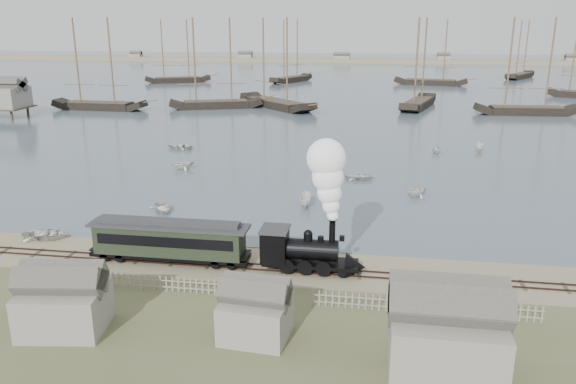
# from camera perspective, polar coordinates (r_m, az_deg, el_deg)

# --- Properties ---
(ground) EXTENTS (600.00, 600.00, 0.00)m
(ground) POSITION_cam_1_polar(r_m,az_deg,el_deg) (46.63, -2.58, -6.71)
(ground) COLOR tan
(ground) RESTS_ON ground
(harbor_water) EXTENTS (600.00, 336.00, 0.06)m
(harbor_water) POSITION_cam_1_polar(r_m,az_deg,el_deg) (212.87, 6.76, 11.63)
(harbor_water) COLOR #435560
(harbor_water) RESTS_ON ground
(rail_track) EXTENTS (120.00, 1.80, 0.16)m
(rail_track) POSITION_cam_1_polar(r_m,az_deg,el_deg) (44.83, -3.09, -7.66)
(rail_track) COLOR #32201B
(rail_track) RESTS_ON ground
(picket_fence_west) EXTENTS (19.00, 0.10, 1.20)m
(picket_fence_west) POSITION_cam_1_polar(r_m,az_deg,el_deg) (42.35, -13.29, -9.71)
(picket_fence_west) COLOR gray
(picket_fence_west) RESTS_ON ground
(picket_fence_east) EXTENTS (15.00, 0.10, 1.20)m
(picket_fence_east) POSITION_cam_1_polar(r_m,az_deg,el_deg) (39.24, 13.70, -11.97)
(picket_fence_east) COLOR gray
(picket_fence_east) RESTS_ON ground
(shed_left) EXTENTS (5.00, 4.00, 4.10)m
(shed_left) POSITION_cam_1_polar(r_m,az_deg,el_deg) (39.11, -21.53, -12.84)
(shed_left) COLOR gray
(shed_left) RESTS_ON ground
(shed_mid) EXTENTS (4.00, 3.50, 3.60)m
(shed_mid) POSITION_cam_1_polar(r_m,az_deg,el_deg) (35.81, -3.28, -14.47)
(shed_mid) COLOR gray
(shed_mid) RESTS_ON ground
(shed_right) EXTENTS (6.00, 5.00, 5.10)m
(shed_right) POSITION_cam_1_polar(r_m,az_deg,el_deg) (33.75, 15.41, -17.25)
(shed_right) COLOR gray
(shed_right) RESTS_ON ground
(far_spit) EXTENTS (500.00, 20.00, 1.80)m
(far_spit) POSITION_cam_1_polar(r_m,az_deg,el_deg) (292.61, 7.47, 12.96)
(far_spit) COLOR gray
(far_spit) RESTS_ON ground
(locomotive) EXTENTS (8.11, 3.03, 10.11)m
(locomotive) POSITION_cam_1_polar(r_m,az_deg,el_deg) (42.40, 3.47, -2.41)
(locomotive) COLOR black
(locomotive) RESTS_ON ground
(passenger_coach) EXTENTS (12.94, 2.50, 3.14)m
(passenger_coach) POSITION_cam_1_polar(r_m,az_deg,el_deg) (46.03, -11.96, -4.71)
(passenger_coach) COLOR black
(passenger_coach) RESTS_ON ground
(beached_dinghy) EXTENTS (3.09, 4.18, 0.83)m
(beached_dinghy) POSITION_cam_1_polar(r_m,az_deg,el_deg) (55.03, -23.40, -3.93)
(beached_dinghy) COLOR silver
(beached_dinghy) RESTS_ON ground
(rowboat_0) EXTENTS (4.14, 3.85, 0.70)m
(rowboat_0) POSITION_cam_1_polar(r_m,az_deg,el_deg) (59.05, -12.60, -1.57)
(rowboat_0) COLOR silver
(rowboat_0) RESTS_ON harbor_water
(rowboat_1) EXTENTS (3.79, 3.96, 1.61)m
(rowboat_1) POSITION_cam_1_polar(r_m,az_deg,el_deg) (75.47, -10.65, 2.90)
(rowboat_1) COLOR silver
(rowboat_1) RESTS_ON harbor_water
(rowboat_2) EXTENTS (3.38, 1.62, 1.26)m
(rowboat_2) POSITION_cam_1_polar(r_m,az_deg,el_deg) (59.19, 1.77, -0.83)
(rowboat_2) COLOR silver
(rowboat_2) RESTS_ON harbor_water
(rowboat_3) EXTENTS (2.58, 3.60, 0.75)m
(rowboat_3) POSITION_cam_1_polar(r_m,az_deg,el_deg) (69.90, 7.29, 1.58)
(rowboat_3) COLOR silver
(rowboat_3) RESTS_ON harbor_water
(rowboat_4) EXTENTS (3.62, 3.68, 1.47)m
(rowboat_4) POSITION_cam_1_polar(r_m,az_deg,el_deg) (64.04, 12.96, 0.21)
(rowboat_4) COLOR silver
(rowboat_4) RESTS_ON harbor_water
(rowboat_5) EXTENTS (3.28, 1.69, 1.21)m
(rowboat_5) POSITION_cam_1_polar(r_m,az_deg,el_deg) (89.50, 18.85, 4.31)
(rowboat_5) COLOR silver
(rowboat_5) RESTS_ON harbor_water
(rowboat_6) EXTENTS (3.35, 4.37, 0.84)m
(rowboat_6) POSITION_cam_1_polar(r_m,az_deg,el_deg) (88.13, -10.98, 4.60)
(rowboat_6) COLOR silver
(rowboat_6) RESTS_ON harbor_water
(rowboat_7) EXTENTS (3.01, 2.73, 1.38)m
(rowboat_7) POSITION_cam_1_polar(r_m,az_deg,el_deg) (86.54, 14.85, 4.31)
(rowboat_7) COLOR silver
(rowboat_7) RESTS_ON harbor_water
(schooner_0) EXTENTS (21.51, 5.70, 20.00)m
(schooner_0) POSITION_cam_1_polar(r_m,az_deg,el_deg) (132.90, -18.95, 12.19)
(schooner_0) COLOR black
(schooner_0) RESTS_ON harbor_water
(schooner_1) EXTENTS (21.24, 11.73, 20.00)m
(schooner_1) POSITION_cam_1_polar(r_m,az_deg,el_deg) (129.33, -7.48, 12.83)
(schooner_1) COLOR black
(schooner_1) RESTS_ON harbor_water
(schooner_2) EXTENTS (21.32, 21.87, 20.00)m
(schooner_2) POSITION_cam_1_polar(r_m,az_deg,el_deg) (129.27, -1.22, 12.96)
(schooner_2) COLOR black
(schooner_2) RESTS_ON harbor_water
(schooner_3) EXTENTS (10.41, 21.94, 20.00)m
(schooner_3) POSITION_cam_1_polar(r_m,az_deg,el_deg) (132.70, 13.35, 12.63)
(schooner_3) COLOR black
(schooner_3) RESTS_ON harbor_water
(schooner_4) EXTENTS (21.37, 6.09, 20.00)m
(schooner_4) POSITION_cam_1_polar(r_m,az_deg,el_deg) (129.11, 23.51, 11.62)
(schooner_4) COLOR black
(schooner_4) RESTS_ON harbor_water
(schooner_6) EXTENTS (21.02, 13.38, 20.00)m
(schooner_6) POSITION_cam_1_polar(r_m,az_deg,el_deg) (189.93, -11.26, 13.86)
(schooner_6) COLOR black
(schooner_6) RESTS_ON harbor_water
(schooner_7) EXTENTS (12.65, 19.22, 20.00)m
(schooner_7) POSITION_cam_1_polar(r_m,az_deg,el_deg) (187.92, 0.33, 14.14)
(schooner_7) COLOR black
(schooner_7) RESTS_ON harbor_water
(schooner_8) EXTENTS (22.80, 8.91, 20.00)m
(schooner_8) POSITION_cam_1_polar(r_m,az_deg,el_deg) (184.15, 14.46, 13.58)
(schooner_8) COLOR black
(schooner_8) RESTS_ON harbor_water
(schooner_9) EXTENTS (14.04, 19.16, 20.00)m
(schooner_9) POSITION_cam_1_polar(r_m,az_deg,el_deg) (216.65, 22.75, 13.23)
(schooner_9) COLOR black
(schooner_9) RESTS_ON harbor_water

